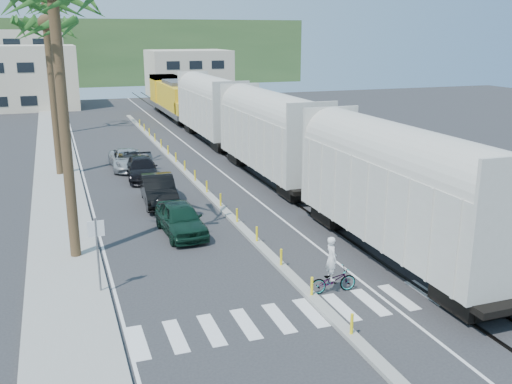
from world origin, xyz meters
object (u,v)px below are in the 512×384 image
at_px(car_second, 158,190).
at_px(cyclist, 333,275).
at_px(car_lead, 181,219).
at_px(street_sign, 97,245).

xyz_separation_m(car_second, cyclist, (4.04, -13.84, -0.10)).
height_order(car_lead, cyclist, cyclist).
bearing_deg(street_sign, cyclist, -18.60).
bearing_deg(car_lead, car_second, 88.19).
distance_m(car_second, cyclist, 14.42).
relative_size(car_second, cyclist, 2.26).
bearing_deg(cyclist, street_sign, 74.01).
height_order(car_second, cyclist, cyclist).
xyz_separation_m(street_sign, cyclist, (8.25, -2.78, -1.25)).
bearing_deg(car_lead, cyclist, -67.29).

